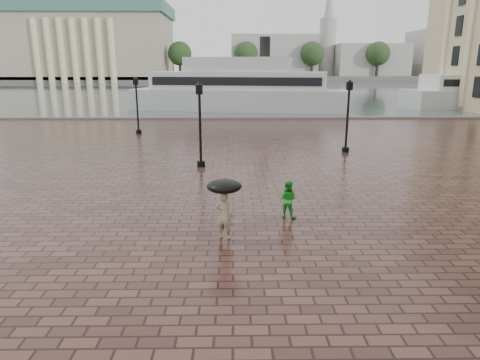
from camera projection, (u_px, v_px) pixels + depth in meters
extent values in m
plane|color=#341D18|center=(362.00, 235.00, 13.97)|extent=(300.00, 300.00, 0.00)
plane|color=#434B51|center=(251.00, 89.00, 102.86)|extent=(240.00, 240.00, 0.00)
cube|color=slate|center=(274.00, 119.00, 44.89)|extent=(80.00, 0.60, 0.30)
cube|color=#4C4C47|center=(244.00, 78.00, 168.30)|extent=(300.00, 60.00, 2.00)
cube|color=gray|center=(89.00, 47.00, 150.24)|extent=(55.00, 30.00, 22.00)
cube|color=#3B6C60|center=(86.00, 10.00, 147.14)|extent=(57.00, 32.00, 4.00)
cube|color=#9A9692|center=(272.00, 56.00, 156.71)|extent=(30.00, 22.00, 14.00)
cube|color=#9A9692|center=(367.00, 60.00, 157.57)|extent=(25.00, 22.00, 11.00)
cube|color=#9A9692|center=(462.00, 53.00, 157.39)|extent=(35.00, 22.00, 16.00)
cylinder|color=#9A9692|center=(327.00, 47.00, 156.21)|extent=(6.00, 6.00, 20.00)
cone|color=#9A9692|center=(329.00, 6.00, 152.60)|extent=(5.00, 5.00, 18.00)
cylinder|color=#2D2119|center=(48.00, 70.00, 145.37)|extent=(1.00, 1.00, 8.00)
sphere|color=#193317|center=(46.00, 53.00, 143.95)|extent=(8.00, 8.00, 8.00)
cylinder|color=#2D2119|center=(114.00, 70.00, 145.67)|extent=(1.00, 1.00, 8.00)
sphere|color=#193317|center=(113.00, 54.00, 144.25)|extent=(8.00, 8.00, 8.00)
cylinder|color=#2D2119|center=(180.00, 70.00, 145.97)|extent=(1.00, 1.00, 8.00)
sphere|color=#193317|center=(180.00, 54.00, 144.55)|extent=(8.00, 8.00, 8.00)
cylinder|color=#2D2119|center=(246.00, 70.00, 146.27)|extent=(1.00, 1.00, 8.00)
sphere|color=#193317|center=(246.00, 54.00, 144.85)|extent=(8.00, 8.00, 8.00)
cylinder|color=#2D2119|center=(312.00, 70.00, 146.57)|extent=(1.00, 1.00, 8.00)
sphere|color=#193317|center=(312.00, 54.00, 145.16)|extent=(8.00, 8.00, 8.00)
cylinder|color=#2D2119|center=(377.00, 70.00, 146.88)|extent=(1.00, 1.00, 8.00)
sphere|color=#193317|center=(378.00, 54.00, 145.46)|extent=(8.00, 8.00, 8.00)
cylinder|color=#2D2119|center=(442.00, 70.00, 147.18)|extent=(1.00, 1.00, 8.00)
sphere|color=#193317|center=(444.00, 54.00, 145.76)|extent=(8.00, 8.00, 8.00)
cylinder|color=black|center=(201.00, 164.00, 23.51)|extent=(0.44, 0.44, 0.30)
cylinder|color=black|center=(200.00, 130.00, 23.04)|extent=(0.14, 0.14, 4.00)
cube|color=black|center=(199.00, 90.00, 22.48)|extent=(0.35, 0.35, 0.50)
sphere|color=beige|center=(199.00, 90.00, 22.48)|extent=(0.28, 0.28, 0.28)
cylinder|color=black|center=(345.00, 150.00, 27.50)|extent=(0.44, 0.44, 0.30)
cylinder|color=black|center=(347.00, 121.00, 27.02)|extent=(0.14, 0.14, 4.00)
cube|color=black|center=(350.00, 86.00, 26.47)|extent=(0.35, 0.35, 0.50)
sphere|color=beige|center=(350.00, 86.00, 26.47)|extent=(0.28, 0.28, 0.28)
cylinder|color=black|center=(139.00, 132.00, 35.03)|extent=(0.44, 0.44, 0.30)
cylinder|color=black|center=(137.00, 109.00, 34.55)|extent=(0.14, 0.14, 4.00)
cube|color=black|center=(136.00, 82.00, 34.00)|extent=(0.35, 0.35, 0.50)
sphere|color=beige|center=(136.00, 82.00, 34.00)|extent=(0.28, 0.28, 0.28)
imported|color=gray|center=(224.00, 216.00, 13.50)|extent=(0.66, 0.55, 1.54)
imported|color=green|center=(287.00, 199.00, 15.40)|extent=(0.83, 0.76, 1.39)
cube|color=#BDBDBD|center=(239.00, 100.00, 53.29)|extent=(27.39, 11.44, 2.56)
cube|color=silver|center=(239.00, 81.00, 52.69)|extent=(22.00, 9.57, 2.13)
cube|color=silver|center=(239.00, 64.00, 52.20)|extent=(13.50, 7.29, 1.71)
cylinder|color=black|center=(265.00, 48.00, 51.14)|extent=(1.28, 1.28, 2.56)
cube|color=black|center=(234.00, 81.00, 50.00)|extent=(19.90, 4.02, 0.96)
cube|color=black|center=(243.00, 80.00, 55.38)|extent=(19.90, 4.02, 0.96)
cylinder|color=black|center=(224.00, 200.00, 13.36)|extent=(0.02, 0.02, 0.95)
ellipsoid|color=black|center=(224.00, 186.00, 13.25)|extent=(1.10, 1.10, 0.39)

